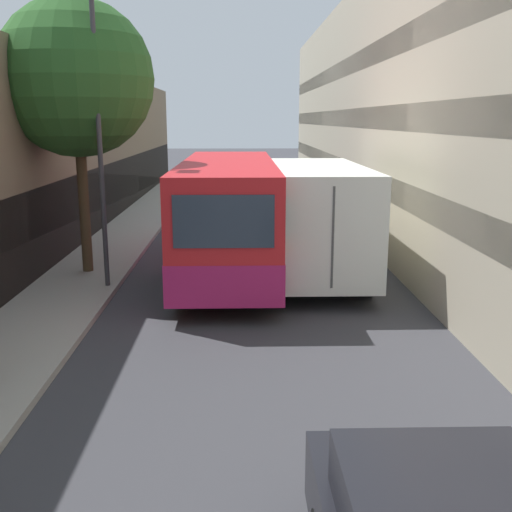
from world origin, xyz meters
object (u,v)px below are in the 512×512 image
Objects in this scene: bus at (229,214)px; street_tree_left at (76,79)px; panel_van at (231,194)px; street_lamp at (96,79)px; box_truck at (311,214)px.

street_tree_left is at bearing -174.00° from bus.
panel_van is (-0.08, 9.07, -0.56)m from bus.
panel_van is 12.07m from street_lamp.
street_lamp reaches higher than box_truck.
street_lamp is at bearing -105.00° from panel_van.
street_lamp is at bearing -147.69° from bus.
panel_van is 0.60× the size of street_lamp.
box_truck is at bearing 0.16° from bus.
box_truck is at bearing -75.15° from panel_van.
bus is 2.32m from box_truck.
street_tree_left reaches higher than box_truck.
bus is 5.00m from street_lamp.
street_tree_left is (-0.86, 1.51, 0.10)m from street_lamp.
panel_van is 0.61× the size of street_tree_left.
bus is 1.33× the size of street_lamp.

